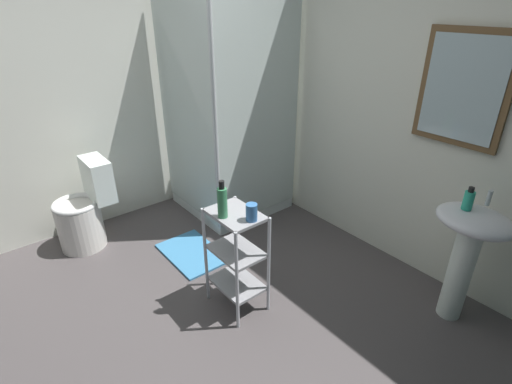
{
  "coord_description": "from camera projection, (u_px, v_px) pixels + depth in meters",
  "views": [
    {
      "loc": [
        1.65,
        -0.77,
        1.95
      ],
      "look_at": [
        0.05,
        0.54,
        0.9
      ],
      "focal_mm": 27.01,
      "sensor_mm": 36.0,
      "label": 1
    }
  ],
  "objects": [
    {
      "name": "bath_mat",
      "position": [
        192.0,
        253.0,
        3.27
      ],
      "size": [
        0.6,
        0.4,
        0.02
      ],
      "primitive_type": "cube",
      "color": "teal",
      "rests_on": "ground_plane"
    },
    {
      "name": "wall_left",
      "position": [
        60.0,
        93.0,
        3.17
      ],
      "size": [
        0.1,
        4.2,
        2.5
      ],
      "primitive_type": "cube",
      "color": "white",
      "rests_on": "ground_plane"
    },
    {
      "name": "wall_back",
      "position": [
        386.0,
        100.0,
        2.92
      ],
      "size": [
        4.2,
        0.14,
        2.5
      ],
      "color": "white",
      "rests_on": "ground_plane"
    },
    {
      "name": "toilet",
      "position": [
        85.0,
        212.0,
        3.28
      ],
      "size": [
        0.37,
        0.49,
        0.76
      ],
      "color": "white",
      "rests_on": "ground_plane"
    },
    {
      "name": "rinse_cup",
      "position": [
        252.0,
        212.0,
        2.31
      ],
      "size": [
        0.07,
        0.07,
        0.11
      ],
      "primitive_type": "cylinder",
      "color": "#3870B2",
      "rests_on": "storage_cart"
    },
    {
      "name": "sink_faucet",
      "position": [
        489.0,
        198.0,
        2.34
      ],
      "size": [
        0.03,
        0.03,
        0.1
      ],
      "primitive_type": "cylinder",
      "color": "silver",
      "rests_on": "pedestal_sink"
    },
    {
      "name": "storage_cart",
      "position": [
        236.0,
        253.0,
        2.55
      ],
      "size": [
        0.38,
        0.28,
        0.74
      ],
      "color": "silver",
      "rests_on": "ground_plane"
    },
    {
      "name": "pedestal_sink",
      "position": [
        468.0,
        243.0,
        2.4
      ],
      "size": [
        0.46,
        0.37,
        0.81
      ],
      "color": "white",
      "rests_on": "ground_plane"
    },
    {
      "name": "shower_stall",
      "position": [
        228.0,
        168.0,
        3.76
      ],
      "size": [
        0.92,
        0.92,
        2.0
      ],
      "color": "white",
      "rests_on": "ground_plane"
    },
    {
      "name": "ground_plane",
      "position": [
        186.0,
        341.0,
        2.46
      ],
      "size": [
        4.2,
        4.2,
        0.02
      ],
      "primitive_type": "cube",
      "color": "#4D4748"
    },
    {
      "name": "hand_soap_bottle",
      "position": [
        469.0,
        200.0,
        2.29
      ],
      "size": [
        0.06,
        0.06,
        0.15
      ],
      "color": "#2DBC99",
      "rests_on": "pedestal_sink"
    },
    {
      "name": "body_wash_bottle_green",
      "position": [
        222.0,
        202.0,
        2.33
      ],
      "size": [
        0.06,
        0.06,
        0.24
      ],
      "color": "#3B8957",
      "rests_on": "storage_cart"
    }
  ]
}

